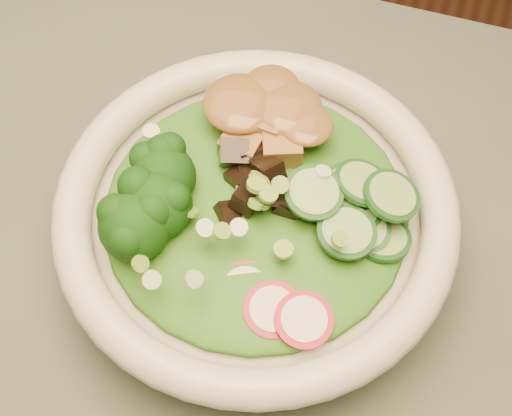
% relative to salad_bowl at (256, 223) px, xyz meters
% --- Properties ---
extents(salad_bowl, '(0.27, 0.27, 0.07)m').
position_rel_salad_bowl_xyz_m(salad_bowl, '(0.00, 0.00, 0.00)').
color(salad_bowl, silver).
rests_on(salad_bowl, dining_table).
extents(lettuce_bed, '(0.20, 0.20, 0.02)m').
position_rel_salad_bowl_xyz_m(lettuce_bed, '(0.00, 0.00, 0.02)').
color(lettuce_bed, '#206014').
rests_on(lettuce_bed, salad_bowl).
extents(broccoli_florets, '(0.10, 0.09, 0.04)m').
position_rel_salad_bowl_xyz_m(broccoli_florets, '(-0.06, -0.02, 0.04)').
color(broccoli_florets, black).
rests_on(broccoli_florets, salad_bowl).
extents(radish_slices, '(0.11, 0.08, 0.02)m').
position_rel_salad_bowl_xyz_m(radish_slices, '(0.02, -0.06, 0.02)').
color(radish_slices, '#AE0D29').
rests_on(radish_slices, salad_bowl).
extents(cucumber_slices, '(0.09, 0.09, 0.04)m').
position_rel_salad_bowl_xyz_m(cucumber_slices, '(0.06, 0.02, 0.03)').
color(cucumber_slices, '#98BD69').
rests_on(cucumber_slices, salad_bowl).
extents(mushroom_heap, '(0.09, 0.09, 0.04)m').
position_rel_salad_bowl_xyz_m(mushroom_heap, '(-0.00, 0.01, 0.03)').
color(mushroom_heap, black).
rests_on(mushroom_heap, salad_bowl).
extents(tofu_cubes, '(0.10, 0.09, 0.04)m').
position_rel_salad_bowl_xyz_m(tofu_cubes, '(-0.02, 0.06, 0.03)').
color(tofu_cubes, brown).
rests_on(tofu_cubes, salad_bowl).
extents(peanut_sauce, '(0.07, 0.06, 0.02)m').
position_rel_salad_bowl_xyz_m(peanut_sauce, '(-0.02, 0.06, 0.05)').
color(peanut_sauce, brown).
rests_on(peanut_sauce, tofu_cubes).
extents(scallion_garnish, '(0.19, 0.19, 0.02)m').
position_rel_salad_bowl_xyz_m(scallion_garnish, '(0.00, 0.00, 0.04)').
color(scallion_garnish, '#73A439').
rests_on(scallion_garnish, salad_bowl).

